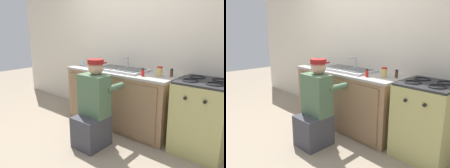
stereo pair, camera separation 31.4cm
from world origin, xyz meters
TOP-DOWN VIEW (x-y plane):
  - ground_plane at (0.00, 0.00)m, footprint 12.00×12.00m
  - back_wall at (0.00, 0.65)m, footprint 6.00×0.10m
  - counter_cabinet at (0.00, 0.29)m, footprint 1.71×0.62m
  - countertop at (0.00, 0.30)m, footprint 1.75×0.62m
  - sink_double_basin at (0.00, 0.30)m, footprint 0.80×0.44m
  - stove_range at (1.23, 0.30)m, footprint 0.59×0.62m
  - plumber_person at (0.12, -0.42)m, footprint 0.42×0.61m
  - water_glass at (-0.77, 0.23)m, footprint 0.06×0.06m
  - condiment_jar at (0.65, 0.29)m, footprint 0.07×0.07m
  - spice_bottle_pepper at (0.78, 0.36)m, footprint 0.04×0.04m
  - spice_bottle_red at (0.48, 0.15)m, footprint 0.04×0.04m

SIDE VIEW (x-z plane):
  - ground_plane at x=0.00m, z-range 0.00..0.00m
  - counter_cabinet at x=0.00m, z-range 0.00..0.83m
  - stove_range at x=1.23m, z-range 0.00..0.89m
  - plumber_person at x=0.12m, z-range -0.09..1.01m
  - countertop at x=0.00m, z-range 0.83..0.86m
  - sink_double_basin at x=0.00m, z-range 0.79..0.98m
  - water_glass at x=-0.77m, z-range 0.86..0.96m
  - spice_bottle_pepper at x=0.78m, z-range 0.86..0.97m
  - spice_bottle_red at x=0.48m, z-range 0.86..0.97m
  - condiment_jar at x=0.65m, z-range 0.86..0.99m
  - back_wall at x=0.00m, z-range 0.00..2.50m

